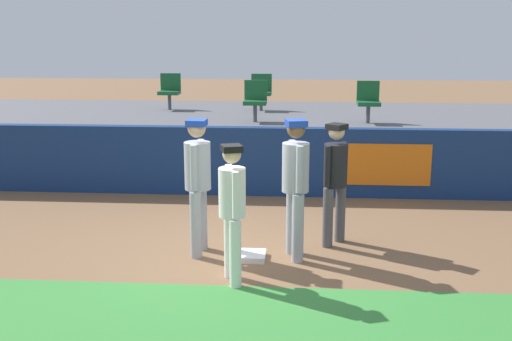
# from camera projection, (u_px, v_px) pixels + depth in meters

# --- Properties ---
(ground_plane) EXTENTS (60.00, 60.00, 0.00)m
(ground_plane) POSITION_uv_depth(u_px,v_px,m) (236.00, 257.00, 8.43)
(ground_plane) COLOR brown
(first_base) EXTENTS (0.40, 0.40, 0.08)m
(first_base) POSITION_uv_depth(u_px,v_px,m) (251.00, 256.00, 8.36)
(first_base) COLOR white
(first_base) RESTS_ON ground_plane
(player_fielder_home) EXTENTS (0.41, 0.56, 1.72)m
(player_fielder_home) POSITION_uv_depth(u_px,v_px,m) (232.00, 204.00, 7.41)
(player_fielder_home) COLOR white
(player_fielder_home) RESTS_ON ground_plane
(player_runner_visitor) EXTENTS (0.44, 0.52, 1.89)m
(player_runner_visitor) POSITION_uv_depth(u_px,v_px,m) (295.00, 179.00, 8.19)
(player_runner_visitor) COLOR #9EA3AD
(player_runner_visitor) RESTS_ON ground_plane
(player_coach_visitor) EXTENTS (0.38, 0.52, 1.87)m
(player_coach_visitor) POSITION_uv_depth(u_px,v_px,m) (198.00, 177.00, 8.35)
(player_coach_visitor) COLOR #9EA3AD
(player_coach_visitor) RESTS_ON ground_plane
(player_umpire) EXTENTS (0.47, 0.47, 1.76)m
(player_umpire) POSITION_uv_depth(u_px,v_px,m) (335.00, 176.00, 8.73)
(player_umpire) COLOR #4C4C51
(player_umpire) RESTS_ON ground_plane
(field_wall) EXTENTS (18.00, 0.26, 1.28)m
(field_wall) POSITION_uv_depth(u_px,v_px,m) (255.00, 161.00, 11.46)
(field_wall) COLOR navy
(field_wall) RESTS_ON ground_plane
(bleacher_platform) EXTENTS (18.00, 4.80, 1.17)m
(bleacher_platform) POSITION_uv_depth(u_px,v_px,m) (262.00, 140.00, 13.97)
(bleacher_platform) COLOR #59595E
(bleacher_platform) RESTS_ON ground_plane
(seat_back_left) EXTENTS (0.48, 0.44, 0.84)m
(seat_back_left) POSITION_uv_depth(u_px,v_px,m) (170.00, 89.00, 14.54)
(seat_back_left) COLOR #4C4C51
(seat_back_left) RESTS_ON bleacher_platform
(seat_front_center) EXTENTS (0.47, 0.44, 0.84)m
(seat_front_center) POSITION_uv_depth(u_px,v_px,m) (255.00, 99.00, 12.64)
(seat_front_center) COLOR #4C4C51
(seat_front_center) RESTS_ON bleacher_platform
(seat_back_center) EXTENTS (0.48, 0.44, 0.84)m
(seat_back_center) POSITION_uv_depth(u_px,v_px,m) (261.00, 90.00, 14.39)
(seat_back_center) COLOR #4C4C51
(seat_back_center) RESTS_ON bleacher_platform
(seat_front_right) EXTENTS (0.45, 0.44, 0.84)m
(seat_front_right) POSITION_uv_depth(u_px,v_px,m) (368.00, 99.00, 12.48)
(seat_front_right) COLOR #4C4C51
(seat_front_right) RESTS_ON bleacher_platform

